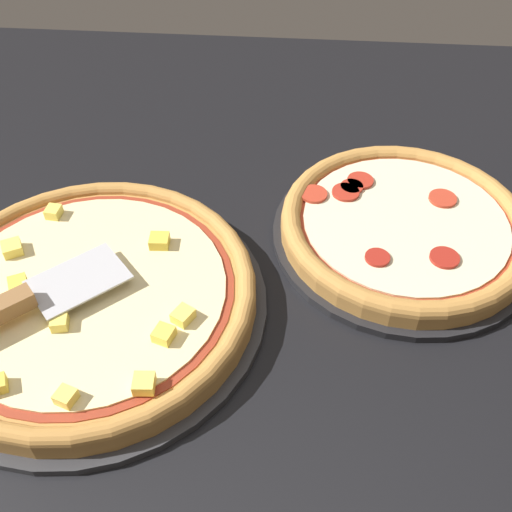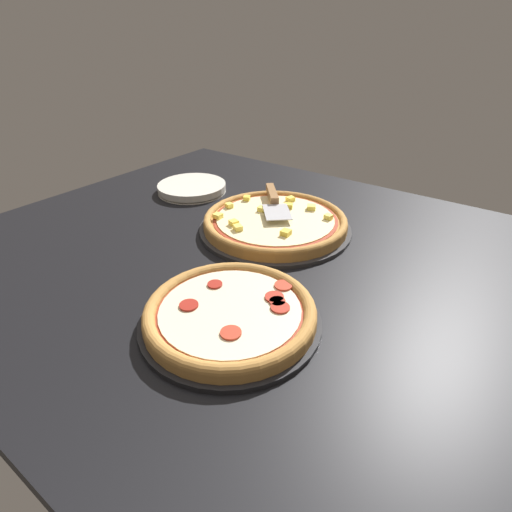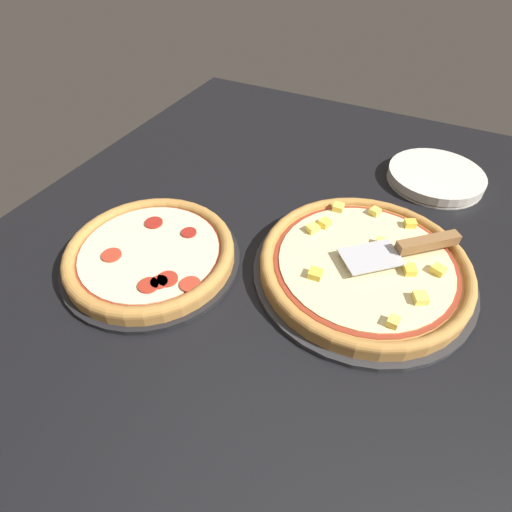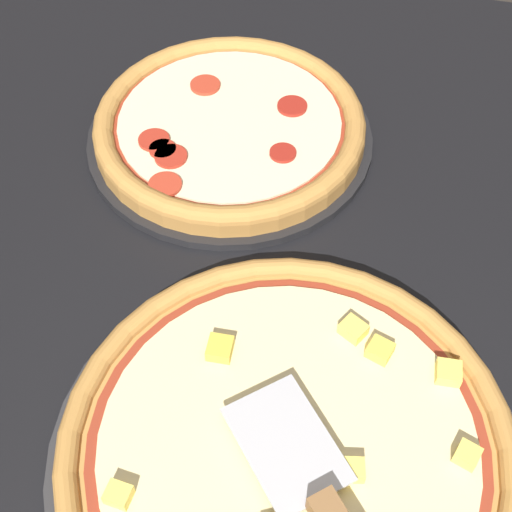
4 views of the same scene
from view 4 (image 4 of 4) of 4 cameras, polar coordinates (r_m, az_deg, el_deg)
The scene contains 5 objects.
ground_plane at distance 71.08cm, azimuth 4.65°, elevation -6.85°, with size 142.41×123.67×3.60cm, color black.
pizza_pan_front at distance 63.11cm, azimuth 2.92°, elevation -15.82°, with size 40.72×40.72×1.00cm, color #2D2D30.
pizza_front at distance 61.09cm, azimuth 3.02°, elevation -15.06°, with size 38.28×38.28×3.86cm.
pizza_pan_back at distance 86.23cm, azimuth -2.08°, elevation 9.44°, with size 33.87×33.87×1.00cm, color black.
pizza_back at distance 84.86cm, azimuth -2.14°, elevation 10.43°, with size 31.84×31.84×3.11cm.
Camera 4 is at (3.08, -36.78, 58.94)cm, focal length 50.00 mm.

